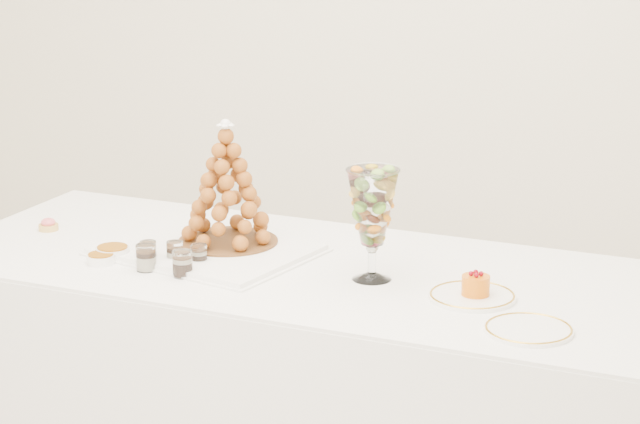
% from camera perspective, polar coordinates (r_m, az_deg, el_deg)
% --- Properties ---
extents(buffet_table, '(2.25, 1.01, 0.84)m').
position_cam_1_polar(buffet_table, '(3.71, -0.54, -8.61)').
color(buffet_table, white).
rests_on(buffet_table, ground).
extents(lace_tray, '(0.66, 0.55, 0.02)m').
position_cam_1_polar(lace_tray, '(3.68, -5.20, -1.73)').
color(lace_tray, white).
rests_on(lace_tray, buffet_table).
extents(macaron_vase, '(0.14, 0.14, 0.31)m').
position_cam_1_polar(macaron_vase, '(3.39, 2.42, 0.16)').
color(macaron_vase, white).
rests_on(macaron_vase, buffet_table).
extents(cake_plate, '(0.23, 0.23, 0.01)m').
position_cam_1_polar(cake_plate, '(3.32, 6.97, -3.86)').
color(cake_plate, white).
rests_on(cake_plate, buffet_table).
extents(spare_plate, '(0.22, 0.22, 0.01)m').
position_cam_1_polar(spare_plate, '(3.11, 9.52, -5.33)').
color(spare_plate, white).
rests_on(spare_plate, buffet_table).
extents(pink_tart, '(0.06, 0.06, 0.04)m').
position_cam_1_polar(pink_tart, '(3.98, -12.31, -0.58)').
color(pink_tart, tan).
rests_on(pink_tart, buffet_table).
extents(verrine_a, '(0.05, 0.05, 0.06)m').
position_cam_1_polar(verrine_a, '(3.61, -7.86, -1.83)').
color(verrine_a, white).
rests_on(verrine_a, buffet_table).
extents(verrine_b, '(0.05, 0.05, 0.06)m').
position_cam_1_polar(verrine_b, '(3.59, -6.65, -1.85)').
color(verrine_b, white).
rests_on(verrine_b, buffet_table).
extents(verrine_c, '(0.05, 0.05, 0.06)m').
position_cam_1_polar(verrine_c, '(3.56, -5.56, -1.98)').
color(verrine_c, white).
rests_on(verrine_c, buffet_table).
extents(verrine_d, '(0.07, 0.07, 0.08)m').
position_cam_1_polar(verrine_d, '(3.54, -7.96, -2.07)').
color(verrine_d, white).
rests_on(verrine_d, buffet_table).
extents(verrine_e, '(0.06, 0.06, 0.07)m').
position_cam_1_polar(verrine_e, '(3.48, -6.30, -2.36)').
color(verrine_e, white).
rests_on(verrine_e, buffet_table).
extents(ramekin_back, '(0.10, 0.10, 0.03)m').
position_cam_1_polar(ramekin_back, '(3.67, -9.46, -1.85)').
color(ramekin_back, white).
rests_on(ramekin_back, buffet_table).
extents(ramekin_front, '(0.08, 0.08, 0.03)m').
position_cam_1_polar(ramekin_front, '(3.63, -9.99, -2.13)').
color(ramekin_front, white).
rests_on(ramekin_front, buffet_table).
extents(croquembouche, '(0.30, 0.30, 0.37)m').
position_cam_1_polar(croquembouche, '(3.67, -4.29, 1.32)').
color(croquembouche, brown).
rests_on(croquembouche, lace_tray).
extents(mousse_cake, '(0.08, 0.08, 0.07)m').
position_cam_1_polar(mousse_cake, '(3.31, 7.13, -3.33)').
color(mousse_cake, orange).
rests_on(mousse_cake, cake_plate).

